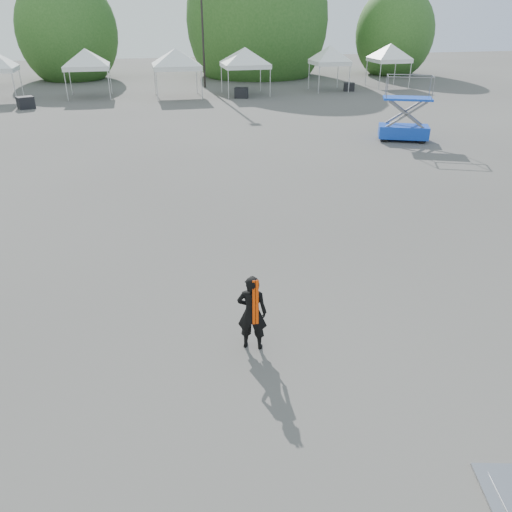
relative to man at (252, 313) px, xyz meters
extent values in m
plane|color=#474442|center=(0.74, 3.10, -0.78)|extent=(120.00, 120.00, 0.00)
cylinder|color=black|center=(3.74, 35.10, 3.97)|extent=(0.16, 0.16, 9.50)
cylinder|color=#382314|center=(-7.26, 43.10, 0.36)|extent=(0.36, 0.36, 2.27)
ellipsoid|color=#29571D|center=(-7.26, 43.10, 3.16)|extent=(4.16, 4.16, 4.78)
cylinder|color=#382314|center=(9.74, 42.10, 0.62)|extent=(0.36, 0.36, 2.80)
ellipsoid|color=#29571D|center=(9.74, 42.10, 4.07)|extent=(5.12, 5.12, 5.89)
cylinder|color=#382314|center=(22.74, 40.10, 0.27)|extent=(0.36, 0.36, 2.10)
ellipsoid|color=#29571D|center=(22.74, 40.10, 2.86)|extent=(3.84, 3.84, 4.42)
cylinder|color=silver|center=(-9.90, 30.61, 0.22)|extent=(0.06, 0.06, 2.00)
cylinder|color=silver|center=(-9.90, 33.08, 0.22)|extent=(0.06, 0.06, 2.00)
cylinder|color=silver|center=(-6.53, 30.54, 0.22)|extent=(0.06, 0.06, 2.00)
cylinder|color=silver|center=(-3.64, 30.54, 0.22)|extent=(0.06, 0.06, 2.00)
cylinder|color=silver|center=(-6.53, 33.44, 0.22)|extent=(0.06, 0.06, 2.00)
cylinder|color=silver|center=(-3.64, 33.44, 0.22)|extent=(0.06, 0.06, 2.00)
cube|color=white|center=(-5.09, 31.99, 1.30)|extent=(3.09, 3.09, 0.30)
pyramid|color=white|center=(-5.09, 31.99, 2.55)|extent=(4.37, 4.37, 1.10)
cylinder|color=silver|center=(-0.38, 29.16, 0.22)|extent=(0.06, 0.06, 2.00)
cylinder|color=silver|center=(2.76, 29.16, 0.22)|extent=(0.06, 0.06, 2.00)
cylinder|color=silver|center=(-0.38, 32.29, 0.22)|extent=(0.06, 0.06, 2.00)
cylinder|color=silver|center=(2.76, 32.29, 0.22)|extent=(0.06, 0.06, 2.00)
cube|color=white|center=(1.19, 30.73, 1.30)|extent=(3.33, 3.33, 0.30)
pyramid|color=white|center=(1.19, 30.73, 2.55)|extent=(4.72, 4.72, 1.10)
cylinder|color=silver|center=(4.65, 29.05, 0.22)|extent=(0.06, 0.06, 2.00)
cylinder|color=silver|center=(7.72, 29.05, 0.22)|extent=(0.06, 0.06, 2.00)
cylinder|color=silver|center=(4.65, 32.12, 0.22)|extent=(0.06, 0.06, 2.00)
cylinder|color=silver|center=(7.72, 32.12, 0.22)|extent=(0.06, 0.06, 2.00)
cube|color=white|center=(6.18, 30.58, 1.30)|extent=(3.27, 3.27, 0.30)
pyramid|color=white|center=(6.18, 30.58, 2.55)|extent=(4.63, 4.63, 1.10)
cylinder|color=silver|center=(11.76, 29.95, 0.22)|extent=(0.06, 0.06, 2.00)
cylinder|color=silver|center=(14.21, 29.95, 0.22)|extent=(0.06, 0.06, 2.00)
cylinder|color=silver|center=(11.76, 32.39, 0.22)|extent=(0.06, 0.06, 2.00)
cylinder|color=silver|center=(14.21, 32.39, 0.22)|extent=(0.06, 0.06, 2.00)
cube|color=white|center=(12.99, 31.17, 1.30)|extent=(2.65, 2.65, 0.30)
pyramid|color=white|center=(12.99, 31.17, 2.55)|extent=(3.74, 3.74, 1.10)
cylinder|color=silver|center=(17.14, 30.78, 0.22)|extent=(0.06, 0.06, 2.00)
cylinder|color=silver|center=(19.74, 30.78, 0.22)|extent=(0.06, 0.06, 2.00)
cylinder|color=silver|center=(17.14, 33.38, 0.22)|extent=(0.06, 0.06, 2.00)
cylinder|color=silver|center=(19.74, 33.38, 0.22)|extent=(0.06, 0.06, 2.00)
cube|color=white|center=(18.44, 32.08, 1.30)|extent=(2.80, 2.80, 0.30)
pyramid|color=white|center=(18.44, 32.08, 2.55)|extent=(3.97, 3.97, 1.10)
imported|color=black|center=(0.00, 0.00, 0.00)|extent=(0.66, 0.54, 1.56)
cube|color=#F74204|center=(0.00, -0.15, 0.31)|extent=(0.12, 0.02, 0.93)
cube|color=#0D41B3|center=(10.85, 14.73, -0.34)|extent=(2.63, 2.00, 0.59)
cube|color=#0D41B3|center=(10.85, 14.73, 1.24)|extent=(2.52, 1.92, 0.10)
cylinder|color=black|center=(9.85, 14.62, -0.60)|extent=(0.38, 0.27, 0.35)
cylinder|color=black|center=(11.48, 13.93, -0.60)|extent=(0.38, 0.27, 0.35)
cylinder|color=black|center=(10.23, 15.53, -0.60)|extent=(0.38, 0.27, 0.35)
cylinder|color=black|center=(11.86, 14.84, -0.60)|extent=(0.38, 0.27, 0.35)
cube|color=black|center=(-8.87, 28.08, -0.40)|extent=(1.21, 1.10, 0.76)
cube|color=black|center=(5.61, 29.20, -0.42)|extent=(1.11, 0.98, 0.72)
cube|color=black|center=(14.53, 30.64, -0.47)|extent=(0.94, 0.82, 0.62)
camera|label=1|loc=(-1.67, -7.71, 5.13)|focal=35.00mm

